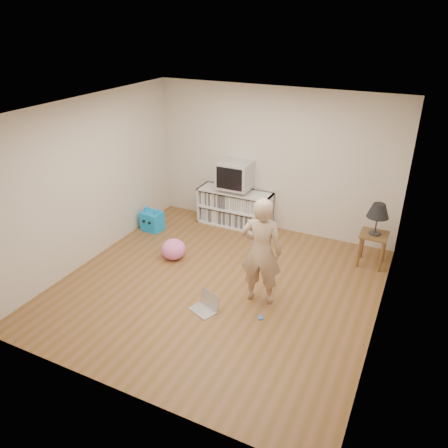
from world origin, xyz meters
The scene contains 13 objects.
ground centered at (0.00, 0.00, 0.00)m, with size 4.50×4.50×0.00m, color brown.
walls centered at (0.00, 0.00, 1.30)m, with size 4.52×4.52×2.60m.
ceiling centered at (0.00, 0.00, 2.60)m, with size 4.50×4.50×0.01m, color white.
media_unit centered at (-0.65, 2.04, 0.35)m, with size 1.40×0.45×0.70m.
dvd_deck centered at (-0.65, 2.02, 0.73)m, with size 0.45×0.35×0.07m, color gray.
crt_tv centered at (-0.65, 2.02, 1.02)m, with size 0.60×0.53×0.50m.
side_table centered at (1.94, 1.65, 0.42)m, with size 0.42×0.42×0.55m.
table_lamp centered at (1.94, 1.65, 0.94)m, with size 0.34×0.34×0.52m.
person centered at (0.68, -0.03, 0.78)m, with size 0.57×0.38×1.57m, color tan.
laptop centered at (0.11, -0.57, 0.07)m, with size 0.44×0.40×0.25m.
playing_cards centered at (0.86, -0.43, 0.01)m, with size 0.07×0.09×0.02m, color #4A68C6.
plush_blue centered at (-1.95, 1.16, 0.18)m, with size 0.40×0.36×0.43m.
plush_pink centered at (-1.03, 0.42, 0.17)m, with size 0.40×0.40×0.34m, color #FF70C7.
Camera 1 is at (2.46, -4.87, 3.70)m, focal length 35.00 mm.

